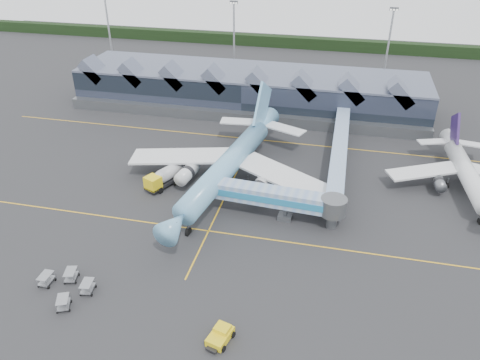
% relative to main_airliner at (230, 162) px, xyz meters
% --- Properties ---
extents(ground, '(260.00, 260.00, 0.00)m').
position_rel_main_airliner_xyz_m(ground, '(0.20, -7.83, -4.52)').
color(ground, '#28282B').
rests_on(ground, ground).
extents(taxi_stripes, '(120.00, 60.00, 0.01)m').
position_rel_main_airliner_xyz_m(taxi_stripes, '(0.20, 2.17, -4.51)').
color(taxi_stripes, gold).
rests_on(taxi_stripes, ground).
extents(tree_line_far, '(260.00, 4.00, 4.00)m').
position_rel_main_airliner_xyz_m(tree_line_far, '(0.20, 102.17, -2.52)').
color(tree_line_far, black).
rests_on(tree_line_far, ground).
extents(terminal, '(90.00, 22.25, 12.52)m').
position_rel_main_airliner_xyz_m(terminal, '(-4.87, 39.52, 0.36)').
color(terminal, black).
rests_on(terminal, ground).
extents(light_masts, '(132.40, 42.56, 22.45)m').
position_rel_main_airliner_xyz_m(light_masts, '(21.20, 54.97, 7.97)').
color(light_masts, '#9C9FA4').
rests_on(light_masts, ground).
extents(main_airliner, '(41.14, 47.79, 15.38)m').
position_rel_main_airliner_xyz_m(main_airliner, '(0.00, 0.00, 0.00)').
color(main_airliner, '#5FA0C1').
rests_on(main_airliner, ground).
extents(regional_jet, '(29.15, 31.85, 10.93)m').
position_rel_main_airliner_xyz_m(regional_jet, '(43.28, 8.29, -1.05)').
color(regional_jet, silver).
rests_on(regional_jet, ground).
extents(jet_bridge, '(25.04, 5.34, 5.70)m').
position_rel_main_airliner_xyz_m(jet_bridge, '(10.93, -9.53, -0.57)').
color(jet_bridge, '#7897C8').
rests_on(jet_bridge, ground).
extents(fuel_truck, '(6.53, 10.35, 3.57)m').
position_rel_main_airliner_xyz_m(fuel_truck, '(-11.52, -2.73, -2.52)').
color(fuel_truck, black).
rests_on(fuel_truck, ground).
extents(pushback_tug, '(3.37, 4.47, 1.82)m').
position_rel_main_airliner_xyz_m(pushback_tug, '(7.94, -37.08, -3.70)').
color(pushback_tug, yellow).
rests_on(pushback_tug, ground).
extents(baggage_carts, '(8.12, 7.78, 1.64)m').
position_rel_main_airliner_xyz_m(baggage_carts, '(-15.02, -33.51, -3.60)').
color(baggage_carts, gray).
rests_on(baggage_carts, ground).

